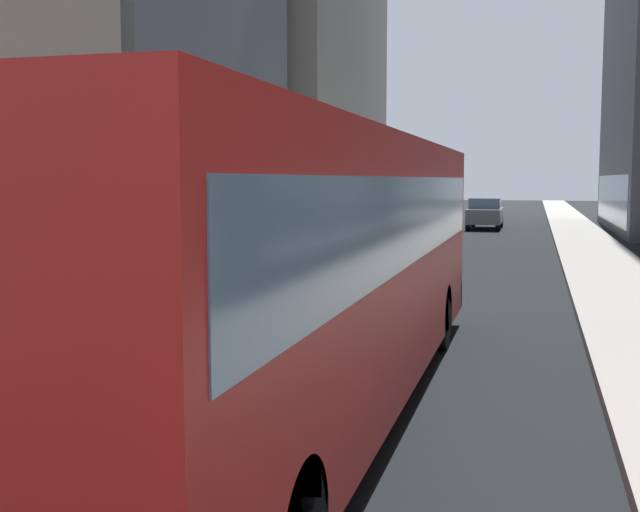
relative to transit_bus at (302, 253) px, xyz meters
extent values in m
plane|color=black|center=(-1.20, 31.16, -1.78)|extent=(120.00, 120.00, 0.00)
cube|color=#9E9991|center=(-6.90, 31.16, -1.70)|extent=(2.40, 110.00, 0.15)
cube|color=#9E9991|center=(4.50, 31.16, -1.70)|extent=(2.40, 110.00, 0.15)
cube|color=slate|center=(-9.05, 20.38, -0.18)|extent=(0.08, 13.28, 2.40)
cube|color=gray|center=(-13.10, 39.27, 8.57)|extent=(9.94, 18.77, 20.70)
cube|color=slate|center=(-8.15, 39.27, -0.18)|extent=(0.08, 16.89, 2.40)
cube|color=slate|center=(6.25, 34.10, -0.18)|extent=(0.08, 15.38, 2.40)
cube|color=red|center=(0.00, -0.01, -0.10)|extent=(2.55, 11.50, 2.75)
cube|color=slate|center=(0.00, -0.01, 0.39)|extent=(2.57, 11.04, 0.90)
cube|color=black|center=(0.00, 5.69, -1.23)|extent=(2.55, 0.16, 0.44)
cylinder|color=black|center=(-1.12, 3.54, -1.28)|extent=(0.30, 1.00, 1.00)
cylinder|color=black|center=(1.13, 3.54, -1.28)|extent=(0.30, 1.00, 1.00)
cube|color=silver|center=(-1.45, 5.14, 0.72)|extent=(0.08, 0.24, 0.40)
cube|color=yellow|center=(-4.00, 23.83, -1.08)|extent=(1.85, 4.55, 0.75)
cube|color=slate|center=(-4.00, 23.60, -0.43)|extent=(1.70, 2.05, 0.55)
cylinder|color=black|center=(-4.81, 25.69, -1.46)|extent=(0.22, 0.64, 0.64)
cylinder|color=black|center=(-3.19, 25.69, -1.46)|extent=(0.22, 0.64, 0.64)
cylinder|color=black|center=(-4.81, 21.97, -1.46)|extent=(0.22, 0.64, 0.64)
cylinder|color=black|center=(-3.19, 21.97, -1.46)|extent=(0.22, 0.64, 0.64)
cube|color=black|center=(-4.00, 38.94, -1.08)|extent=(1.84, 4.77, 0.75)
cube|color=slate|center=(-4.00, 38.70, -0.43)|extent=(1.69, 2.15, 0.55)
cylinder|color=black|center=(-4.81, 40.90, -1.46)|extent=(0.22, 0.64, 0.64)
cylinder|color=black|center=(-3.19, 40.90, -1.46)|extent=(0.22, 0.64, 0.64)
cylinder|color=black|center=(-4.81, 36.97, -1.46)|extent=(0.22, 0.64, 0.64)
cylinder|color=black|center=(-3.19, 36.97, -1.46)|extent=(0.22, 0.64, 0.64)
cube|color=#B7BABF|center=(-2.40, 14.92, -1.08)|extent=(1.78, 4.17, 0.75)
cube|color=slate|center=(-2.40, 14.71, -0.43)|extent=(1.64, 1.88, 0.55)
cylinder|color=black|center=(-3.18, 16.59, -1.46)|extent=(0.22, 0.64, 0.64)
cylinder|color=black|center=(-1.62, 16.59, -1.46)|extent=(0.22, 0.64, 0.64)
cylinder|color=black|center=(-3.18, 13.25, -1.46)|extent=(0.22, 0.64, 0.64)
cylinder|color=black|center=(-1.62, 13.25, -1.46)|extent=(0.22, 0.64, 0.64)
cylinder|color=black|center=(-3.23, 0.21, -1.46)|extent=(0.22, 0.64, 0.64)
cube|color=red|center=(-4.00, 43.94, -1.08)|extent=(1.83, 4.62, 0.75)
cube|color=slate|center=(-4.00, 43.71, -0.43)|extent=(1.68, 2.08, 0.55)
cylinder|color=black|center=(-4.81, 45.84, -1.46)|extent=(0.22, 0.64, 0.64)
cylinder|color=black|center=(-3.19, 45.84, -1.46)|extent=(0.22, 0.64, 0.64)
cylinder|color=black|center=(-4.81, 42.05, -1.46)|extent=(0.22, 0.64, 0.64)
cylinder|color=black|center=(-3.19, 42.05, -1.46)|extent=(0.22, 0.64, 0.64)
cube|color=slate|center=(0.00, 33.40, -1.08)|extent=(1.70, 4.36, 0.75)
cube|color=slate|center=(0.00, 33.18, -0.43)|extent=(1.57, 1.96, 0.55)
cylinder|color=black|center=(-0.74, 35.16, -1.46)|extent=(0.22, 0.64, 0.64)
cylinder|color=black|center=(0.74, 35.16, -1.46)|extent=(0.22, 0.64, 0.64)
cylinder|color=black|center=(-0.74, 31.64, -1.46)|extent=(0.22, 0.64, 0.64)
cylinder|color=black|center=(0.74, 31.64, -1.46)|extent=(0.22, 0.64, 0.64)
cube|color=silver|center=(-4.00, 33.39, -0.28)|extent=(2.30, 2.00, 2.10)
cube|color=silver|center=(-4.00, 29.64, -0.03)|extent=(2.30, 5.50, 2.60)
cylinder|color=black|center=(-5.01, 33.39, -1.33)|extent=(0.28, 0.90, 0.90)
cylinder|color=black|center=(-2.99, 33.39, -1.33)|extent=(0.28, 0.90, 0.90)
cylinder|color=black|center=(-5.01, 27.89, -1.33)|extent=(0.28, 0.90, 0.90)
cylinder|color=black|center=(-2.99, 27.89, -1.33)|extent=(0.28, 0.90, 0.90)
camera|label=1|loc=(2.50, -8.33, 0.82)|focal=43.95mm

